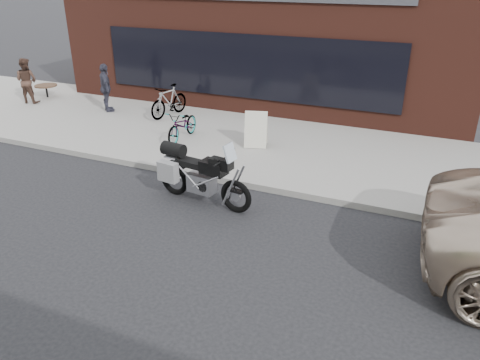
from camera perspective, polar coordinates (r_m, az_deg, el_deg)
The scene contains 10 objects.
ground at distance 7.75m, azimuth -13.00°, elevation -12.50°, with size 120.00×120.00×0.00m, color black.
near_sidewalk at distance 13.25m, azimuth 4.84°, elevation 4.59°, with size 44.00×6.00×0.15m, color gray.
storefront at distance 19.86m, azimuth 6.35°, elevation 17.69°, with size 14.00×10.07×4.50m.
motorcycle at distance 9.82m, azimuth -5.27°, elevation 0.68°, with size 2.29×0.75×1.45m.
bicycle_front at distance 13.19m, azimuth -7.00°, elevation 6.68°, with size 0.56×1.62×0.85m, color gray.
bicycle_rear at distance 15.41m, azimuth -8.67°, elevation 9.51°, with size 0.47×1.67×1.00m, color gray.
sandwich_sign at distance 12.63m, azimuth 1.98°, elevation 6.30°, with size 0.73×0.69×0.95m.
cafe_table at distance 19.02m, azimuth -22.59°, elevation 10.54°, with size 0.80×0.80×0.46m.
cafe_patron_left at distance 18.40m, azimuth -24.58°, elevation 10.97°, with size 0.76×0.59×1.57m, color #462F25.
cafe_patron_right at distance 16.33m, azimuth -16.04°, elevation 10.74°, with size 0.93×0.39×1.58m, color #343442.
Camera 1 is at (3.97, -4.81, 4.59)m, focal length 35.00 mm.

